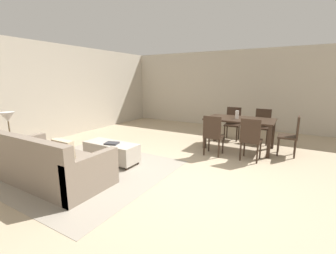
{
  "coord_description": "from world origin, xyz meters",
  "views": [
    {
      "loc": [
        1.62,
        -3.25,
        1.71
      ],
      "look_at": [
        -1.06,
        1.38,
        0.58
      ],
      "focal_mm": 24.29,
      "sensor_mm": 36.0,
      "label": 1
    }
  ],
  "objects_px": {
    "couch": "(49,165)",
    "dining_chair_near_right": "(251,137)",
    "dining_table": "(240,122)",
    "dining_chair_near_left": "(213,133)",
    "dining_chair_head_east": "(292,133)",
    "ottoman_table": "(111,151)",
    "table_lamp": "(8,118)",
    "dining_chair_far_left": "(233,121)",
    "book_on_ottoman": "(112,143)",
    "dining_chair_far_right": "(262,124)",
    "side_table": "(11,144)",
    "vase_centerpiece": "(237,115)"
  },
  "relations": [
    {
      "from": "dining_chair_far_left",
      "to": "couch",
      "type": "bearing_deg",
      "value": -113.96
    },
    {
      "from": "couch",
      "to": "book_on_ottoman",
      "type": "height_order",
      "value": "couch"
    },
    {
      "from": "side_table",
      "to": "table_lamp",
      "type": "distance_m",
      "value": 0.53
    },
    {
      "from": "couch",
      "to": "ottoman_table",
      "type": "height_order",
      "value": "couch"
    },
    {
      "from": "side_table",
      "to": "dining_table",
      "type": "distance_m",
      "value": 5.05
    },
    {
      "from": "side_table",
      "to": "dining_chair_near_left",
      "type": "xyz_separation_m",
      "value": [
        3.29,
        2.59,
        0.08
      ]
    },
    {
      "from": "ottoman_table",
      "to": "table_lamp",
      "type": "relative_size",
      "value": 2.26
    },
    {
      "from": "dining_chair_near_left",
      "to": "dining_chair_head_east",
      "type": "bearing_deg",
      "value": 29.59
    },
    {
      "from": "ottoman_table",
      "to": "side_table",
      "type": "relative_size",
      "value": 2.12
    },
    {
      "from": "dining_chair_near_left",
      "to": "dining_chair_far_left",
      "type": "xyz_separation_m",
      "value": [
        0.01,
        1.7,
        0.0
      ]
    },
    {
      "from": "dining_chair_near_left",
      "to": "dining_chair_far_right",
      "type": "bearing_deg",
      "value": 65.12
    },
    {
      "from": "dining_chair_far_right",
      "to": "vase_centerpiece",
      "type": "xyz_separation_m",
      "value": [
        -0.48,
        -0.9,
        0.34
      ]
    },
    {
      "from": "book_on_ottoman",
      "to": "table_lamp",
      "type": "bearing_deg",
      "value": -147.93
    },
    {
      "from": "dining_chair_far_left",
      "to": "dining_chair_head_east",
      "type": "height_order",
      "value": "same"
    },
    {
      "from": "dining_table",
      "to": "dining_chair_near_right",
      "type": "xyz_separation_m",
      "value": [
        0.42,
        -0.81,
        -0.15
      ]
    },
    {
      "from": "ottoman_table",
      "to": "dining_chair_far_left",
      "type": "height_order",
      "value": "dining_chair_far_left"
    },
    {
      "from": "dining_chair_near_left",
      "to": "vase_centerpiece",
      "type": "xyz_separation_m",
      "value": [
        0.31,
        0.82,
        0.34
      ]
    },
    {
      "from": "couch",
      "to": "dining_chair_far_right",
      "type": "relative_size",
      "value": 2.28
    },
    {
      "from": "vase_centerpiece",
      "to": "book_on_ottoman",
      "type": "distance_m",
      "value": 3.06
    },
    {
      "from": "couch",
      "to": "dining_chair_far_right",
      "type": "bearing_deg",
      "value": 58.09
    },
    {
      "from": "table_lamp",
      "to": "dining_chair_head_east",
      "type": "distance_m",
      "value": 5.96
    },
    {
      "from": "couch",
      "to": "dining_chair_near_right",
      "type": "height_order",
      "value": "dining_chair_near_right"
    },
    {
      "from": "table_lamp",
      "to": "dining_chair_near_right",
      "type": "bearing_deg",
      "value": 32.84
    },
    {
      "from": "dining_table",
      "to": "dining_chair_near_right",
      "type": "bearing_deg",
      "value": -62.53
    },
    {
      "from": "side_table",
      "to": "dining_chair_head_east",
      "type": "bearing_deg",
      "value": 35.63
    },
    {
      "from": "ottoman_table",
      "to": "dining_table",
      "type": "relative_size",
      "value": 0.74
    },
    {
      "from": "ottoman_table",
      "to": "table_lamp",
      "type": "xyz_separation_m",
      "value": [
        -1.61,
        -1.11,
        0.73
      ]
    },
    {
      "from": "table_lamp",
      "to": "dining_chair_near_left",
      "type": "bearing_deg",
      "value": 38.18
    },
    {
      "from": "dining_chair_near_left",
      "to": "dining_chair_near_right",
      "type": "height_order",
      "value": "same"
    },
    {
      "from": "dining_table",
      "to": "dining_chair_near_right",
      "type": "relative_size",
      "value": 1.75
    },
    {
      "from": "dining_chair_far_left",
      "to": "book_on_ottoman",
      "type": "distance_m",
      "value": 3.61
    },
    {
      "from": "dining_chair_head_east",
      "to": "table_lamp",
      "type": "bearing_deg",
      "value": -144.37
    },
    {
      "from": "side_table",
      "to": "book_on_ottoman",
      "type": "height_order",
      "value": "side_table"
    },
    {
      "from": "ottoman_table",
      "to": "dining_chair_near_right",
      "type": "relative_size",
      "value": 1.29
    },
    {
      "from": "couch",
      "to": "dining_chair_near_right",
      "type": "bearing_deg",
      "value": 44.88
    },
    {
      "from": "dining_chair_far_right",
      "to": "ottoman_table",
      "type": "bearing_deg",
      "value": -127.8
    },
    {
      "from": "ottoman_table",
      "to": "dining_chair_near_right",
      "type": "distance_m",
      "value": 2.93
    },
    {
      "from": "dining_chair_far_left",
      "to": "dining_chair_near_left",
      "type": "bearing_deg",
      "value": -90.22
    },
    {
      "from": "couch",
      "to": "dining_chair_far_right",
      "type": "distance_m",
      "value": 5.18
    },
    {
      "from": "dining_chair_head_east",
      "to": "couch",
      "type": "bearing_deg",
      "value": -134.43
    },
    {
      "from": "couch",
      "to": "table_lamp",
      "type": "bearing_deg",
      "value": 176.34
    },
    {
      "from": "dining_table",
      "to": "book_on_ottoman",
      "type": "bearing_deg",
      "value": -129.59
    },
    {
      "from": "dining_chair_head_east",
      "to": "book_on_ottoman",
      "type": "distance_m",
      "value": 3.96
    },
    {
      "from": "dining_chair_head_east",
      "to": "vase_centerpiece",
      "type": "height_order",
      "value": "vase_centerpiece"
    },
    {
      "from": "dining_table",
      "to": "dining_chair_near_right",
      "type": "height_order",
      "value": "dining_chair_near_right"
    },
    {
      "from": "dining_chair_near_left",
      "to": "vase_centerpiece",
      "type": "distance_m",
      "value": 0.94
    },
    {
      "from": "dining_chair_near_right",
      "to": "book_on_ottoman",
      "type": "distance_m",
      "value": 2.88
    },
    {
      "from": "dining_chair_far_right",
      "to": "book_on_ottoman",
      "type": "relative_size",
      "value": 3.54
    },
    {
      "from": "dining_chair_near_left",
      "to": "dining_chair_far_right",
      "type": "relative_size",
      "value": 1.0
    },
    {
      "from": "dining_table",
      "to": "dining_chair_near_left",
      "type": "relative_size",
      "value": 1.75
    }
  ]
}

